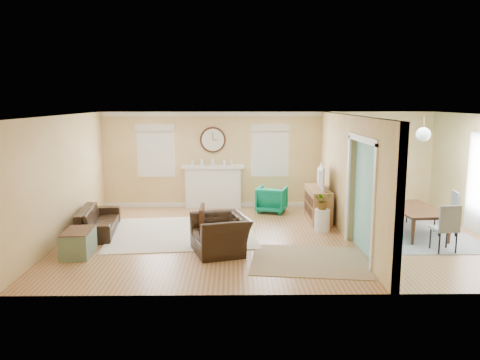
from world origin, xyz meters
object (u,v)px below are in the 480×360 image
sofa (98,220)px  green_chair (272,199)px  eames_chair (220,234)px  credenza (318,204)px  dining_table (415,221)px

sofa → green_chair: 4.42m
sofa → eames_chair: (2.75, -1.41, 0.08)m
eames_chair → credenza: 3.34m
sofa → credenza: size_ratio=1.38×
credenza → green_chair: bearing=139.8°
credenza → dining_table: credenza is taller
eames_chair → credenza: size_ratio=0.80×
sofa → credenza: credenza is taller
credenza → dining_table: 2.28m
sofa → eames_chair: bearing=-124.4°
eames_chair → green_chair: 3.53m
dining_table → eames_chair: bearing=100.9°
sofa → credenza: (5.05, 1.01, 0.12)m
sofa → dining_table: bearing=-99.0°
green_chair → credenza: size_ratio=0.53×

